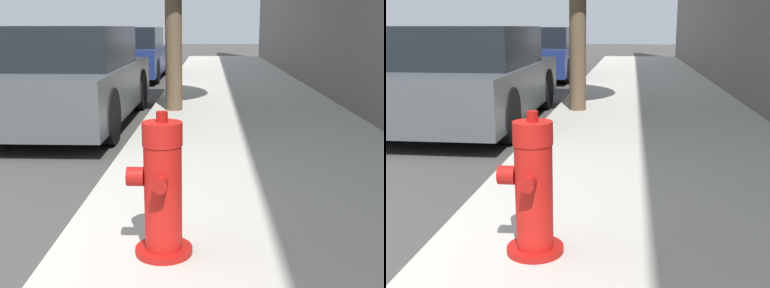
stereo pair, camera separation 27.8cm
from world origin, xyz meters
The scene contains 3 objects.
fire_hydrant centered at (2.40, 0.22, 0.52)m, with size 0.37×0.38×0.84m.
parked_car_near centered at (0.58, 4.71, 0.70)m, with size 1.86×4.30×1.44m.
parked_car_mid centered at (0.49, 11.27, 0.69)m, with size 1.74×4.07×1.43m.
Camera 2 is at (2.94, -2.35, 1.43)m, focal length 45.00 mm.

